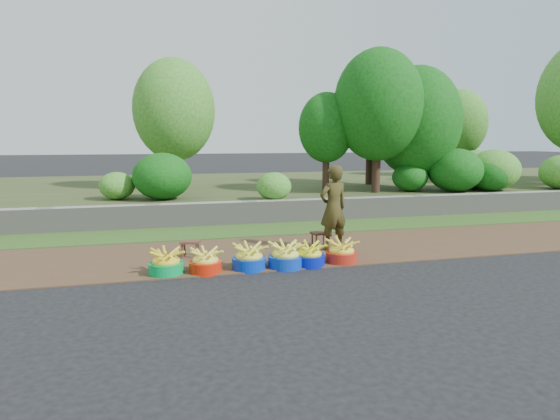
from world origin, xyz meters
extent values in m
plane|color=black|center=(0.00, 0.00, 0.00)|extent=(120.00, 120.00, 0.00)
cube|color=#4E3624|center=(0.00, 1.25, 0.01)|extent=(80.00, 2.50, 0.02)
cube|color=#355B20|center=(0.00, 3.25, 0.02)|extent=(80.00, 1.50, 0.04)
cube|color=gray|center=(0.00, 4.10, 0.28)|extent=(80.00, 0.35, 0.55)
cube|color=#3C4623|center=(0.00, 9.00, 0.25)|extent=(80.00, 10.00, 0.50)
cylinder|color=#352018|center=(9.76, 10.04, 1.25)|extent=(0.21, 0.21, 1.49)
ellipsoid|color=#49932E|center=(9.76, 10.04, 2.64)|extent=(2.16, 2.16, 2.70)
cylinder|color=#352018|center=(3.92, 5.48, 1.35)|extent=(0.23, 0.23, 1.70)
ellipsoid|color=#125913|center=(3.92, 5.48, 2.95)|extent=(2.48, 2.48, 3.10)
cylinder|color=#352018|center=(4.76, 7.74, 1.30)|extent=(0.22, 0.22, 1.59)
ellipsoid|color=#125913|center=(4.76, 7.74, 2.73)|extent=(2.12, 2.12, 2.65)
cylinder|color=#352018|center=(2.61, 6.03, 1.18)|extent=(0.20, 0.20, 1.35)
ellipsoid|color=#125913|center=(2.61, 6.03, 2.33)|extent=(1.59, 1.59, 1.99)
cylinder|color=#352018|center=(5.35, 5.85, 1.12)|extent=(0.19, 0.19, 1.24)
ellipsoid|color=#125913|center=(5.35, 5.85, 2.51)|extent=(2.59, 2.59, 3.24)
cylinder|color=#352018|center=(-1.54, 7.99, 1.32)|extent=(0.23, 0.23, 1.64)
ellipsoid|color=#49932E|center=(-1.54, 7.99, 2.88)|extent=(2.45, 2.45, 3.06)
ellipsoid|color=#49932E|center=(7.35, 5.63, 1.09)|extent=(1.48, 1.48, 1.18)
ellipsoid|color=#125913|center=(4.99, 5.47, 0.91)|extent=(1.02, 1.02, 0.82)
ellipsoid|color=#49932E|center=(-3.09, 5.62, 0.85)|extent=(0.87, 0.87, 0.69)
ellipsoid|color=#49932E|center=(0.70, 4.52, 0.85)|extent=(0.87, 0.87, 0.69)
ellipsoid|color=#125913|center=(7.32, 5.01, 0.99)|extent=(1.24, 1.24, 0.99)
ellipsoid|color=#125913|center=(6.22, 5.10, 1.12)|extent=(1.56, 1.56, 1.25)
ellipsoid|color=#49932E|center=(7.54, 5.13, 1.10)|extent=(1.51, 1.51, 1.21)
ellipsoid|color=#125913|center=(-1.98, 5.35, 1.09)|extent=(1.47, 1.47, 1.17)
cylinder|color=#009C45|center=(-1.99, 0.27, 0.09)|extent=(0.52, 0.52, 0.19)
ellipsoid|color=yellow|center=(-1.99, 0.27, 0.24)|extent=(0.45, 0.45, 0.30)
cylinder|color=red|center=(-1.42, 0.23, 0.09)|extent=(0.49, 0.49, 0.18)
ellipsoid|color=yellow|center=(-1.42, 0.23, 0.23)|extent=(0.43, 0.43, 0.28)
cylinder|color=#0631BD|center=(-0.74, 0.24, 0.10)|extent=(0.53, 0.53, 0.19)
ellipsoid|color=yellow|center=(-0.74, 0.24, 0.24)|extent=(0.47, 0.47, 0.30)
cylinder|color=#0B35B7|center=(-0.17, 0.20, 0.10)|extent=(0.54, 0.54, 0.19)
ellipsoid|color=#F7F547|center=(-0.17, 0.20, 0.25)|extent=(0.48, 0.48, 0.31)
cylinder|color=#0716AD|center=(0.23, 0.21, 0.09)|extent=(0.50, 0.50, 0.18)
ellipsoid|color=yellow|center=(0.23, 0.21, 0.23)|extent=(0.44, 0.44, 0.28)
cylinder|color=#B22415|center=(0.80, 0.26, 0.09)|extent=(0.51, 0.51, 0.18)
ellipsoid|color=yellow|center=(0.80, 0.26, 0.24)|extent=(0.45, 0.45, 0.29)
cube|color=#523023|center=(-1.58, 1.18, 0.28)|extent=(0.37, 0.32, 0.04)
cylinder|color=#523023|center=(-1.72, 1.13, 0.14)|extent=(0.03, 0.03, 0.24)
cylinder|color=#523023|center=(-1.48, 1.07, 0.14)|extent=(0.03, 0.03, 0.24)
cylinder|color=#523023|center=(-1.67, 1.29, 0.14)|extent=(0.03, 0.03, 0.24)
cylinder|color=#523023|center=(-1.44, 1.23, 0.14)|extent=(0.03, 0.03, 0.24)
cube|color=#523023|center=(0.81, 1.35, 0.28)|extent=(0.35, 0.29, 0.04)
cylinder|color=#523023|center=(0.70, 1.25, 0.14)|extent=(0.03, 0.03, 0.24)
cylinder|color=#523023|center=(0.94, 1.29, 0.14)|extent=(0.03, 0.03, 0.24)
cylinder|color=#523023|center=(0.68, 1.42, 0.14)|extent=(0.03, 0.03, 0.24)
cylinder|color=#523023|center=(0.92, 1.45, 0.14)|extent=(0.03, 0.03, 0.24)
imported|color=black|center=(0.96, 1.08, 0.78)|extent=(0.63, 0.49, 1.53)
camera|label=1|loc=(-2.03, -6.70, 2.00)|focal=30.00mm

